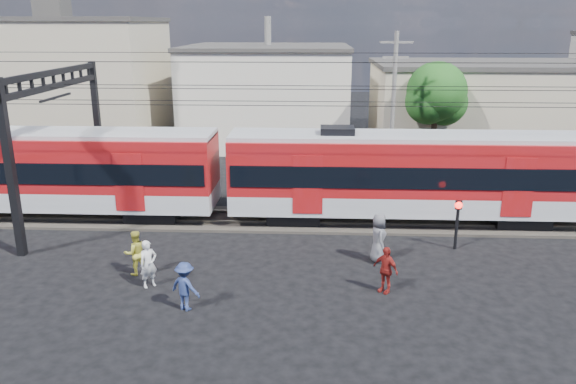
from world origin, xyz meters
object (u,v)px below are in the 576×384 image
at_px(pedestrian_a, 148,264).
at_px(crossing_signal, 458,216).
at_px(commuter_train, 412,173).
at_px(pedestrian_c, 185,286).

bearing_deg(pedestrian_a, crossing_signal, -20.99).
height_order(commuter_train, pedestrian_a, commuter_train).
bearing_deg(crossing_signal, pedestrian_a, -161.04).
xyz_separation_m(commuter_train, pedestrian_a, (-10.15, -7.03, -1.55)).
bearing_deg(pedestrian_c, pedestrian_a, -18.52).
distance_m(commuter_train, pedestrian_c, 12.21).
distance_m(pedestrian_a, pedestrian_c, 2.29).
bearing_deg(pedestrian_a, pedestrian_c, -84.01).
height_order(commuter_train, crossing_signal, commuter_train).
height_order(pedestrian_c, crossing_signal, crossing_signal).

